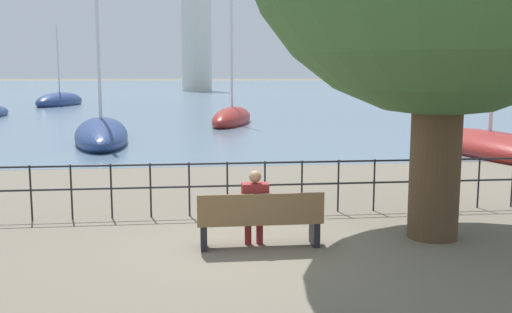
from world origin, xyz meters
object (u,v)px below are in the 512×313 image
at_px(sailboat_2, 232,118).
at_px(seated_person_left, 255,205).
at_px(harbor_lighthouse, 196,20).
at_px(park_bench, 260,221).
at_px(sailboat_1, 489,146).
at_px(sailboat_4, 101,134).
at_px(sailboat_3, 60,102).

bearing_deg(sailboat_2, seated_person_left, -78.50).
bearing_deg(harbor_lighthouse, seated_person_left, -90.26).
bearing_deg(park_bench, sailboat_2, 86.81).
relative_size(sailboat_1, harbor_lighthouse, 0.34).
xyz_separation_m(sailboat_2, sailboat_4, (-6.02, -7.94, -0.01)).
bearing_deg(seated_person_left, harbor_lighthouse, 89.74).
xyz_separation_m(park_bench, seated_person_left, (-0.08, 0.08, 0.24)).
height_order(seated_person_left, sailboat_3, sailboat_3).
distance_m(sailboat_4, harbor_lighthouse, 79.70).
bearing_deg(sailboat_4, sailboat_1, -29.09).
xyz_separation_m(sailboat_1, sailboat_4, (-14.04, 5.38, 0.05)).
distance_m(seated_person_left, sailboat_1, 13.70).
relative_size(sailboat_1, sailboat_2, 1.02).
distance_m(seated_person_left, harbor_lighthouse, 94.67).
bearing_deg(sailboat_3, park_bench, -62.53).
distance_m(park_bench, seated_person_left, 0.26).
xyz_separation_m(sailboat_4, harbor_lighthouse, (5.08, 78.62, 12.05)).
distance_m(sailboat_3, harbor_lighthouse, 51.97).
distance_m(sailboat_1, harbor_lighthouse, 85.34).
relative_size(sailboat_1, sailboat_4, 0.94).
xyz_separation_m(sailboat_1, harbor_lighthouse, (-8.97, 84.00, 12.11)).
height_order(seated_person_left, sailboat_1, sailboat_1).
bearing_deg(sailboat_1, sailboat_3, 116.40).
bearing_deg(harbor_lighthouse, sailboat_1, -83.90).
height_order(sailboat_2, sailboat_4, sailboat_4).
bearing_deg(park_bench, sailboat_4, 107.03).
bearing_deg(seated_person_left, sailboat_1, 46.63).
bearing_deg(seated_person_left, park_bench, -46.35).
bearing_deg(sailboat_2, park_bench, -78.31).
relative_size(park_bench, seated_person_left, 1.60).
bearing_deg(harbor_lighthouse, park_bench, -90.22).
xyz_separation_m(sailboat_1, sailboat_2, (-8.02, 13.32, 0.06)).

